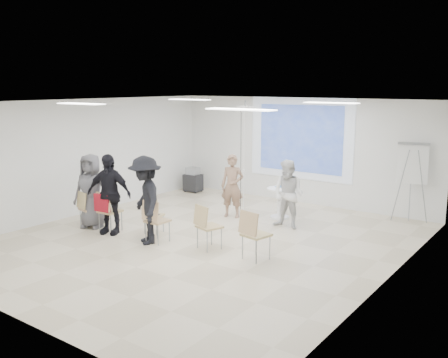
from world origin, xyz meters
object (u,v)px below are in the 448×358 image
Objects in this scene: audience_left at (109,188)px; laptop at (154,214)px; chair_left_inner at (152,213)px; audience_outer at (91,187)px; flipchart_easel at (413,164)px; chair_center at (155,218)px; av_cart at (193,180)px; player_right at (288,191)px; chair_left_mid at (107,208)px; audience_mid at (145,194)px; chair_far_left at (86,206)px; player_left at (232,182)px; chair_right_far at (253,231)px; pedestal_table at (280,201)px; chair_right_inner at (206,223)px.

laptop is at bearing 17.85° from audience_left.
chair_left_inner is 1.13m from audience_left.
audience_outer is 7.76m from flipchart_easel.
av_cart is (-2.68, 4.53, -0.20)m from chair_center.
audience_outer is at bearing 153.38° from audience_left.
chair_left_mid is (-3.19, -2.75, -0.34)m from player_right.
player_right is at bearing 89.61° from audience_mid.
chair_far_left is 0.44× the size of audience_outer.
player_left is at bearing 43.16° from audience_left.
player_left reaches higher than chair_right_far.
av_cart reaches higher than laptop.
pedestal_table is 0.39× the size of audience_mid.
chair_far_left is 0.98m from audience_left.
chair_right_far is 0.46× the size of audience_mid.
pedestal_table reaches higher than laptop.
chair_center is 3.13× the size of laptop.
player_left is at bearing 87.45° from chair_center.
laptop is 1.71m from audience_outer.
av_cart is at bearing -75.81° from laptop.
chair_far_left is 1.74m from laptop.
player_right is at bearing -25.13° from av_cart.
audience_mid is 5.32m from av_cart.
pedestal_table is 2.77× the size of laptop.
player_left is 2.67m from chair_right_inner.
player_right is 3.23m from chair_center.
chair_right_far is 3.69m from audience_left.
chair_far_left is 0.41× the size of audience_mid.
chair_left_mid is (-1.55, -2.79, -0.35)m from player_left.
audience_outer reaches higher than chair_center.
laptop is (1.63, 0.62, -0.07)m from chair_far_left.
audience_left is at bearing -154.42° from flipchart_easel.
flipchart_easel is (2.78, 4.61, 0.90)m from chair_right_inner.
av_cart is at bearing 165.52° from flipchart_easel.
audience_outer reaches higher than chair_right_far.
chair_left_mid is 0.45× the size of audience_left.
chair_right_far is at bearing 0.92° from chair_left_mid.
laptop is at bearing -0.85° from audience_outer.
flipchart_easel is at bearing 46.85° from player_right.
player_left is 2.86m from audience_mid.
av_cart is (-2.14, 3.99, -0.08)m from laptop.
chair_far_left is 0.73m from chair_left_mid.
pedestal_table is at bearing -135.48° from laptop.
chair_center is 1.43m from audience_left.
audience_outer is (0.10, 0.09, 0.47)m from chair_far_left.
audience_outer reaches higher than pedestal_table.
player_left reaches higher than pedestal_table.
audience_outer is (-2.17, -2.72, 0.07)m from player_left.
chair_far_left is at bearing -163.01° from chair_right_far.
laptop is at bearing 134.15° from chair_center.
pedestal_table is 0.46× the size of player_left.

